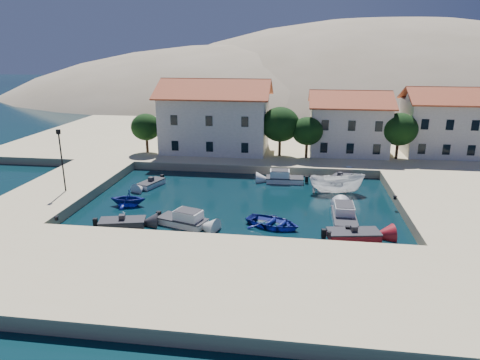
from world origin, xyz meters
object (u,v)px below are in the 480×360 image
(building_right, at_px, (440,120))
(lamppost, at_px, (61,155))
(building_left, at_px, (216,114))
(cabin_cruiser_east, at_px, (344,217))
(building_mid, at_px, (348,121))
(cabin_cruiser_south, at_px, (183,220))
(boat_east, at_px, (336,193))
(rowboat_south, at_px, (273,226))

(building_right, distance_m, lamppost, 46.98)
(building_right, relative_size, lamppost, 1.52)
(building_left, bearing_deg, cabin_cruiser_east, -54.34)
(cabin_cruiser_east, bearing_deg, building_mid, -5.54)
(cabin_cruiser_east, bearing_deg, lamppost, 86.37)
(lamppost, bearing_deg, building_right, 27.93)
(building_left, bearing_deg, lamppost, -119.90)
(building_mid, distance_m, building_right, 12.04)
(building_right, distance_m, cabin_cruiser_south, 39.04)
(boat_east, bearing_deg, rowboat_south, 141.36)
(cabin_cruiser_south, xyz_separation_m, cabin_cruiser_east, (13.96, 2.59, -0.00))
(lamppost, bearing_deg, boat_east, 12.59)
(building_mid, distance_m, cabin_cruiser_east, 23.45)
(lamppost, xyz_separation_m, cabin_cruiser_east, (27.18, -1.85, -4.28))
(building_left, height_order, rowboat_south, building_left)
(lamppost, bearing_deg, building_left, 60.10)
(rowboat_south, bearing_deg, boat_east, -10.09)
(building_mid, bearing_deg, lamppost, -144.55)
(building_left, relative_size, cabin_cruiser_east, 2.99)
(building_left, relative_size, building_right, 1.56)
(cabin_cruiser_east, bearing_deg, building_right, -30.72)
(building_right, height_order, rowboat_south, building_right)
(building_right, relative_size, rowboat_south, 1.98)
(cabin_cruiser_south, xyz_separation_m, boat_east, (13.89, 10.50, -0.48))
(rowboat_south, bearing_deg, cabin_cruiser_east, -51.58)
(building_mid, height_order, lamppost, building_mid)
(building_mid, bearing_deg, cabin_cruiser_south, -122.63)
(cabin_cruiser_south, height_order, cabin_cruiser_east, same)
(cabin_cruiser_east, relative_size, boat_east, 0.85)
(building_right, height_order, cabin_cruiser_south, building_right)
(building_left, relative_size, rowboat_south, 3.08)
(rowboat_south, bearing_deg, lamppost, 102.09)
(building_right, relative_size, cabin_cruiser_south, 2.02)
(building_right, distance_m, rowboat_south, 33.30)
(rowboat_south, xyz_separation_m, cabin_cruiser_east, (6.17, 1.82, 0.48))
(cabin_cruiser_south, relative_size, boat_east, 0.81)
(building_left, xyz_separation_m, rowboat_south, (9.50, -23.67, -5.94))
(cabin_cruiser_east, bearing_deg, boat_east, 0.81)
(cabin_cruiser_east, bearing_deg, rowboat_south, 106.68)
(building_left, relative_size, building_mid, 1.40)
(lamppost, distance_m, cabin_cruiser_south, 14.58)
(lamppost, distance_m, boat_east, 28.17)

